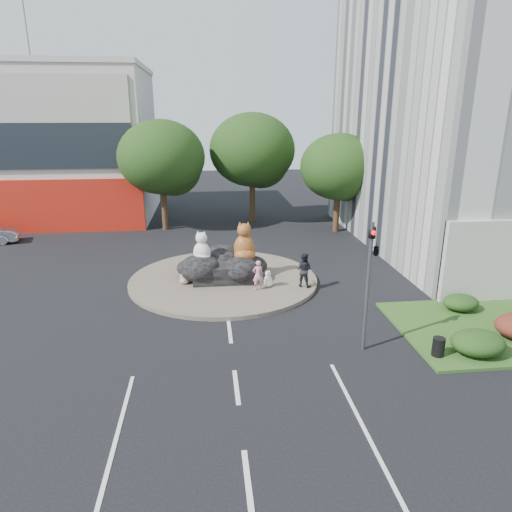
# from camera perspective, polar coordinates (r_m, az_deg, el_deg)

# --- Properties ---
(ground) EXTENTS (120.00, 120.00, 0.00)m
(ground) POSITION_cam_1_polar(r_m,az_deg,el_deg) (15.69, -2.47, -16.04)
(ground) COLOR black
(ground) RESTS_ON ground
(roundabout_island) EXTENTS (10.00, 10.00, 0.20)m
(roundabout_island) POSITION_cam_1_polar(r_m,az_deg,el_deg) (24.61, -4.07, -2.94)
(roundabout_island) COLOR brown
(roundabout_island) RESTS_ON ground
(rock_plinth) EXTENTS (3.20, 2.60, 0.90)m
(rock_plinth) POSITION_cam_1_polar(r_m,az_deg,el_deg) (24.42, -4.10, -1.73)
(rock_plinth) COLOR black
(rock_plinth) RESTS_ON roundabout_island
(tree_left) EXTENTS (6.46, 6.46, 8.27)m
(tree_left) POSITION_cam_1_polar(r_m,az_deg,el_deg) (35.43, -11.60, 11.58)
(tree_left) COLOR #382314
(tree_left) RESTS_ON ground
(tree_mid) EXTENTS (6.84, 6.84, 8.76)m
(tree_mid) POSITION_cam_1_polar(r_m,az_deg,el_deg) (37.46, -0.38, 12.70)
(tree_mid) COLOR #382314
(tree_mid) RESTS_ON ground
(tree_right) EXTENTS (5.70, 5.70, 7.30)m
(tree_right) POSITION_cam_1_polar(r_m,az_deg,el_deg) (34.80, 10.38, 10.52)
(tree_right) COLOR #382314
(tree_right) RESTS_ON ground
(hedge_near_green) EXTENTS (2.00, 1.60, 0.90)m
(hedge_near_green) POSITION_cam_1_polar(r_m,az_deg,el_deg) (18.94, 26.00, -9.72)
(hedge_near_green) COLOR #193410
(hedge_near_green) RESTS_ON grass_verge
(hedge_back_green) EXTENTS (1.60, 1.28, 0.72)m
(hedge_back_green) POSITION_cam_1_polar(r_m,az_deg,el_deg) (22.66, 24.24, -5.32)
(hedge_back_green) COLOR #193410
(hedge_back_green) RESTS_ON grass_verge
(traffic_light) EXTENTS (0.44, 1.24, 5.00)m
(traffic_light) POSITION_cam_1_polar(r_m,az_deg,el_deg) (16.93, 14.35, -0.40)
(traffic_light) COLOR #595B60
(traffic_light) RESTS_ON ground
(street_lamp) EXTENTS (2.34, 0.22, 8.06)m
(street_lamp) POSITION_cam_1_polar(r_m,az_deg,el_deg) (25.41, 26.36, 6.36)
(street_lamp) COLOR #595B60
(street_lamp) RESTS_ON ground
(cat_white) EXTENTS (1.31, 1.22, 1.77)m
(cat_white) POSITION_cam_1_polar(r_m,az_deg,el_deg) (23.84, -6.80, 1.08)
(cat_white) COLOR silver
(cat_white) RESTS_ON rock_plinth
(cat_tabby) EXTENTS (1.36, 1.20, 2.14)m
(cat_tabby) POSITION_cam_1_polar(r_m,az_deg,el_deg) (24.13, -1.48, 1.85)
(cat_tabby) COLOR orange
(cat_tabby) RESTS_ON rock_plinth
(kitten_calico) EXTENTS (0.76, 0.73, 0.98)m
(kitten_calico) POSITION_cam_1_polar(r_m,az_deg,el_deg) (23.84, -8.97, -2.29)
(kitten_calico) COLOR silver
(kitten_calico) RESTS_ON roundabout_island
(kitten_white) EXTENTS (0.66, 0.62, 0.85)m
(kitten_white) POSITION_cam_1_polar(r_m,az_deg,el_deg) (23.22, 1.50, -2.79)
(kitten_white) COLOR white
(kitten_white) RESTS_ON roundabout_island
(pedestrian_pink) EXTENTS (0.60, 0.44, 1.52)m
(pedestrian_pink) POSITION_cam_1_polar(r_m,az_deg,el_deg) (22.66, 0.25, -2.41)
(pedestrian_pink) COLOR #CD849C
(pedestrian_pink) RESTS_ON roundabout_island
(pedestrian_dark) EXTENTS (1.08, 1.01, 1.77)m
(pedestrian_dark) POSITION_cam_1_polar(r_m,az_deg,el_deg) (23.17, 5.98, -1.72)
(pedestrian_dark) COLOR black
(pedestrian_dark) RESTS_ON roundabout_island
(litter_bin) EXTENTS (0.51, 0.51, 0.70)m
(litter_bin) POSITION_cam_1_polar(r_m,az_deg,el_deg) (18.29, 21.84, -10.48)
(litter_bin) COLOR black
(litter_bin) RESTS_ON grass_verge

